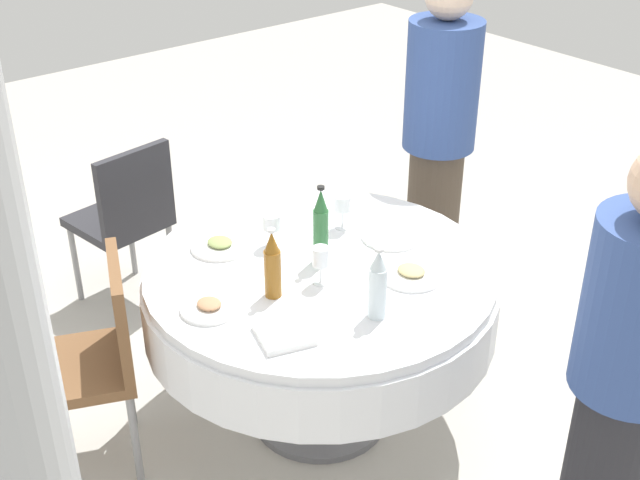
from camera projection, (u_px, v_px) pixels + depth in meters
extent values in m
plane|color=#B7B2A8|center=(320.00, 416.00, 3.52)|extent=(10.00, 10.00, 0.00)
cylinder|color=white|center=(320.00, 271.00, 3.17)|extent=(1.33, 1.33, 0.04)
cylinder|color=white|center=(320.00, 300.00, 3.23)|extent=(1.36, 1.36, 0.22)
cylinder|color=slate|center=(320.00, 371.00, 3.40)|extent=(0.14, 0.14, 0.48)
cylinder|color=slate|center=(320.00, 414.00, 3.51)|extent=(0.56, 0.56, 0.03)
cylinder|color=#2D6B38|center=(321.00, 237.00, 3.13)|extent=(0.06, 0.06, 0.22)
cone|color=#2D6B38|center=(321.00, 200.00, 3.06)|extent=(0.05, 0.05, 0.09)
cylinder|color=black|center=(321.00, 188.00, 3.03)|extent=(0.03, 0.03, 0.01)
cylinder|color=silver|center=(377.00, 293.00, 2.83)|extent=(0.06, 0.06, 0.19)
cone|color=silver|center=(379.00, 260.00, 2.76)|extent=(0.06, 0.06, 0.07)
cylinder|color=silver|center=(379.00, 250.00, 2.74)|extent=(0.03, 0.03, 0.01)
cylinder|color=#8C5619|center=(273.00, 274.00, 2.94)|extent=(0.06, 0.06, 0.18)
cone|color=#8C5619|center=(272.00, 242.00, 2.88)|extent=(0.05, 0.05, 0.08)
cylinder|color=silver|center=(271.00, 230.00, 2.85)|extent=(0.03, 0.03, 0.01)
cylinder|color=white|center=(321.00, 283.00, 3.05)|extent=(0.06, 0.06, 0.00)
cylinder|color=white|center=(321.00, 274.00, 3.03)|extent=(0.01, 0.01, 0.07)
cylinder|color=white|center=(321.00, 256.00, 3.00)|extent=(0.06, 0.06, 0.07)
cylinder|color=white|center=(342.00, 227.00, 3.42)|extent=(0.06, 0.06, 0.00)
cylinder|color=white|center=(342.00, 219.00, 3.40)|extent=(0.01, 0.01, 0.08)
cylinder|color=white|center=(343.00, 203.00, 3.36)|extent=(0.07, 0.07, 0.06)
cylinder|color=white|center=(272.00, 245.00, 3.29)|extent=(0.06, 0.06, 0.00)
cylinder|color=white|center=(272.00, 237.00, 3.27)|extent=(0.01, 0.01, 0.07)
cylinder|color=white|center=(271.00, 222.00, 3.24)|extent=(0.07, 0.07, 0.06)
cylinder|color=gold|center=(272.00, 226.00, 3.25)|extent=(0.06, 0.06, 0.02)
cylinder|color=white|center=(209.00, 308.00, 2.90)|extent=(0.20, 0.20, 0.02)
ellipsoid|color=tan|center=(209.00, 304.00, 2.89)|extent=(0.09, 0.08, 0.02)
cylinder|color=white|center=(220.00, 246.00, 3.27)|extent=(0.23, 0.23, 0.02)
ellipsoid|color=#8C9E59|center=(220.00, 242.00, 3.26)|extent=(0.10, 0.09, 0.02)
cylinder|color=white|center=(411.00, 274.00, 3.09)|extent=(0.24, 0.24, 0.02)
ellipsoid|color=tan|center=(411.00, 270.00, 3.08)|extent=(0.11, 0.09, 0.02)
cylinder|color=white|center=(391.00, 236.00, 3.34)|extent=(0.24, 0.24, 0.02)
cube|color=silver|center=(250.00, 215.00, 3.51)|extent=(0.06, 0.18, 0.00)
cube|color=white|center=(284.00, 334.00, 2.76)|extent=(0.22, 0.22, 0.02)
cylinder|color=#4C3F33|center=(432.00, 222.00, 4.15)|extent=(0.26, 0.26, 0.82)
cylinder|color=#334C8C|center=(442.00, 85.00, 3.80)|extent=(0.34, 0.34, 0.60)
cube|color=brown|center=(78.00, 369.00, 3.08)|extent=(0.53, 0.53, 0.04)
cube|color=brown|center=(121.00, 314.00, 3.02)|extent=(0.38, 0.20, 0.42)
cylinder|color=gray|center=(41.00, 397.00, 3.30)|extent=(0.03, 0.03, 0.43)
cylinder|color=gray|center=(40.00, 457.00, 3.02)|extent=(0.03, 0.03, 0.43)
cylinder|color=gray|center=(128.00, 383.00, 3.38)|extent=(0.03, 0.03, 0.43)
cylinder|color=gray|center=(135.00, 439.00, 3.10)|extent=(0.03, 0.03, 0.43)
cube|color=#2D2D33|center=(118.00, 221.00, 4.08)|extent=(0.45, 0.45, 0.04)
cube|color=#2D2D33|center=(136.00, 193.00, 3.87)|extent=(0.10, 0.40, 0.42)
cylinder|color=gray|center=(131.00, 238.00, 4.41)|extent=(0.03, 0.03, 0.43)
cylinder|color=gray|center=(76.00, 263.00, 4.19)|extent=(0.03, 0.03, 0.43)
cylinder|color=gray|center=(172.00, 261.00, 4.21)|extent=(0.03, 0.03, 0.43)
cylinder|color=gray|center=(116.00, 288.00, 3.99)|extent=(0.03, 0.03, 0.43)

